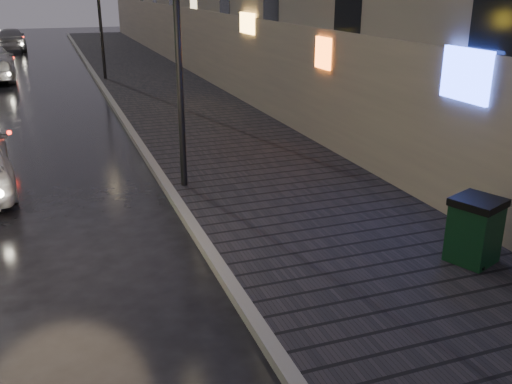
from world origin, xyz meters
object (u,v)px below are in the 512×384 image
(lamp_near, at_px, (177,26))
(car_far, at_px, (10,39))
(lamp_far, at_px, (99,3))
(trash_bin, at_px, (475,230))

(lamp_near, bearing_deg, car_far, 98.23)
(lamp_far, relative_size, trash_bin, 5.04)
(lamp_near, distance_m, trash_bin, 6.77)
(lamp_near, xyz_separation_m, trash_bin, (3.42, -5.12, -2.81))
(lamp_near, relative_size, trash_bin, 5.04)
(lamp_far, distance_m, trash_bin, 21.58)
(trash_bin, relative_size, car_far, 0.23)
(lamp_near, xyz_separation_m, lamp_far, (0.00, 16.00, 0.00))
(trash_bin, height_order, car_far, car_far)
(lamp_far, xyz_separation_m, trash_bin, (3.42, -21.12, -2.81))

